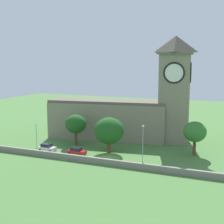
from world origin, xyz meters
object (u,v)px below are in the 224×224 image
object	(u,v)px
car_white	(47,148)
car_red	(77,151)
tree_riverside_east	(195,132)
church	(130,109)
streetlamp_west_mid	(143,137)
tree_riverside_west	(109,131)
streetlamp_west_end	(36,131)
tree_by_tower	(76,124)

from	to	relation	value
car_white	car_red	bearing A→B (deg)	1.89
car_white	tree_riverside_east	size ratio (longest dim) A/B	0.55
church	streetlamp_west_mid	bearing A→B (deg)	-62.23
car_white	streetlamp_west_mid	xyz separation A→B (m)	(22.43, 1.90, 4.08)
car_red	streetlamp_west_mid	size ratio (longest dim) A/B	0.56
streetlamp_west_mid	church	bearing A→B (deg)	117.77
tree_riverside_west	church	bearing A→B (deg)	89.95
streetlamp_west_end	tree_riverside_east	xyz separation A→B (m)	(35.81, 8.65, 1.06)
tree_riverside_west	tree_by_tower	bearing A→B (deg)	162.88
church	tree_riverside_east	distance (m)	20.46
car_red	tree_by_tower	xyz separation A→B (m)	(-4.55, 7.92, 4.40)
streetlamp_west_end	tree_riverside_west	size ratio (longest dim) A/B	0.77
car_red	streetlamp_west_end	bearing A→B (deg)	173.20
church	streetlamp_west_end	size ratio (longest dim) A/B	6.17
tree_riverside_east	tree_by_tower	bearing A→B (deg)	-175.76
car_white	tree_riverside_east	xyz separation A→B (m)	(31.75, 10.29, 4.33)
car_white	tree_by_tower	bearing A→B (deg)	69.35
car_red	tree_riverside_west	xyz separation A→B (m)	(5.80, 4.73, 4.20)
tree_riverside_east	tree_riverside_west	xyz separation A→B (m)	(-18.31, -5.31, -0.21)
car_white	tree_riverside_east	world-z (taller)	tree_riverside_east
tree_by_tower	tree_riverside_west	bearing A→B (deg)	-17.12
church	tree_riverside_west	distance (m)	14.32
tree_riverside_west	streetlamp_west_end	bearing A→B (deg)	-169.22
church	streetlamp_west_mid	xyz separation A→B (m)	(8.98, -17.07, -3.11)
streetlamp_west_end	tree_riverside_east	size ratio (longest dim) A/B	0.82
car_white	church	bearing A→B (deg)	54.67
streetlamp_west_mid	tree_riverside_west	distance (m)	9.51
car_white	streetlamp_west_end	size ratio (longest dim) A/B	0.67
car_white	car_red	xyz separation A→B (m)	(7.63, 0.25, -0.08)
tree_by_tower	tree_riverside_west	size ratio (longest dim) A/B	0.94
streetlamp_west_mid	tree_by_tower	bearing A→B (deg)	162.06
streetlamp_west_end	tree_by_tower	xyz separation A→B (m)	(7.14, 6.52, 1.04)
car_white	streetlamp_west_mid	world-z (taller)	streetlamp_west_mid
car_white	tree_riverside_west	bearing A→B (deg)	20.33
streetlamp_west_mid	car_red	bearing A→B (deg)	-173.64
tree_by_tower	streetlamp_west_end	bearing A→B (deg)	-137.60
streetlamp_west_mid	tree_riverside_east	xyz separation A→B (m)	(9.32, 8.39, 0.25)
car_red	streetlamp_west_end	xyz separation A→B (m)	(-11.69, 1.39, 3.35)
car_white	tree_riverside_west	xyz separation A→B (m)	(13.43, 4.98, 4.12)
church	car_red	xyz separation A→B (m)	(-5.82, -18.72, -7.27)
church	tree_riverside_west	bearing A→B (deg)	-90.05
tree_riverside_east	tree_by_tower	distance (m)	28.75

